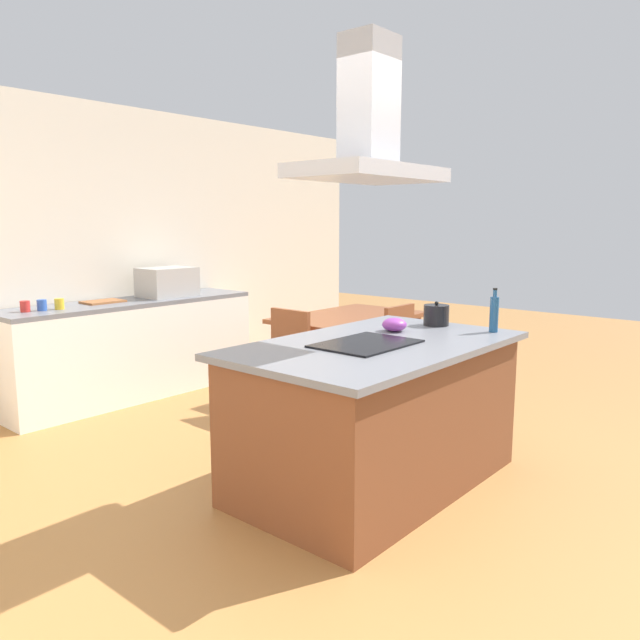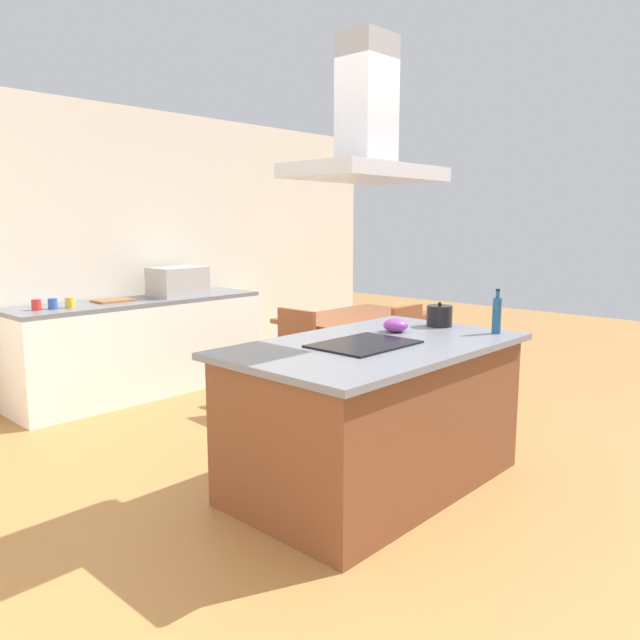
% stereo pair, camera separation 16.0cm
% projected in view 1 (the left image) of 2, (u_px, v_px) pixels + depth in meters
% --- Properties ---
extents(ground, '(16.00, 16.00, 0.00)m').
position_uv_depth(ground, '(219.00, 430.00, 4.80)').
color(ground, '#AD753D').
extents(wall_back, '(7.20, 0.10, 2.70)m').
position_uv_depth(wall_back, '(93.00, 251.00, 5.71)').
color(wall_back, beige).
rests_on(wall_back, ground).
extents(kitchen_island, '(1.87, 1.12, 0.90)m').
position_uv_depth(kitchen_island, '(376.00, 413.00, 3.76)').
color(kitchen_island, brown).
rests_on(kitchen_island, ground).
extents(cooktop, '(0.60, 0.44, 0.01)m').
position_uv_depth(cooktop, '(366.00, 344.00, 3.61)').
color(cooktop, black).
rests_on(cooktop, kitchen_island).
extents(tea_kettle, '(0.23, 0.18, 0.17)m').
position_uv_depth(tea_kettle, '(436.00, 315.00, 4.27)').
color(tea_kettle, black).
rests_on(tea_kettle, kitchen_island).
extents(olive_oil_bottle, '(0.06, 0.06, 0.29)m').
position_uv_depth(olive_oil_bottle, '(494.00, 313.00, 4.00)').
color(olive_oil_bottle, navy).
rests_on(olive_oil_bottle, kitchen_island).
extents(mixing_bowl, '(0.16, 0.16, 0.09)m').
position_uv_depth(mixing_bowl, '(394.00, 325.00, 4.05)').
color(mixing_bowl, purple).
rests_on(mixing_bowl, kitchen_island).
extents(back_counter, '(2.39, 0.62, 0.90)m').
position_uv_depth(back_counter, '(132.00, 348.00, 5.71)').
color(back_counter, white).
rests_on(back_counter, ground).
extents(countertop_microwave, '(0.50, 0.38, 0.28)m').
position_uv_depth(countertop_microwave, '(167.00, 282.00, 5.93)').
color(countertop_microwave, '#B2AFAA').
rests_on(countertop_microwave, back_counter).
extents(coffee_mug_red, '(0.08, 0.08, 0.09)m').
position_uv_depth(coffee_mug_red, '(25.00, 306.00, 4.92)').
color(coffee_mug_red, red).
rests_on(coffee_mug_red, back_counter).
extents(coffee_mug_blue, '(0.08, 0.08, 0.09)m').
position_uv_depth(coffee_mug_blue, '(42.00, 305.00, 4.99)').
color(coffee_mug_blue, '#2D56B2').
rests_on(coffee_mug_blue, back_counter).
extents(coffee_mug_yellow, '(0.08, 0.08, 0.09)m').
position_uv_depth(coffee_mug_yellow, '(59.00, 304.00, 5.06)').
color(coffee_mug_yellow, gold).
rests_on(coffee_mug_yellow, back_counter).
extents(cutting_board, '(0.34, 0.24, 0.02)m').
position_uv_depth(cutting_board, '(103.00, 302.00, 5.49)').
color(cutting_board, '#995B33').
rests_on(cutting_board, back_counter).
extents(dining_table, '(1.40, 0.90, 0.75)m').
position_uv_depth(dining_table, '(349.00, 324.00, 5.76)').
color(dining_table, brown).
rests_on(dining_table, ground).
extents(chair_facing_island, '(0.42, 0.42, 0.89)m').
position_uv_depth(chair_facing_island, '(409.00, 350.00, 5.36)').
color(chair_facing_island, '#333338').
rests_on(chair_facing_island, ground).
extents(chair_at_left_end, '(0.42, 0.42, 0.89)m').
position_uv_depth(chair_at_left_end, '(282.00, 356.00, 5.10)').
color(chair_at_left_end, '#333338').
rests_on(chair_at_left_end, ground).
extents(range_hood, '(0.90, 0.55, 0.78)m').
position_uv_depth(range_hood, '(369.00, 134.00, 3.42)').
color(range_hood, '#ADADB2').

